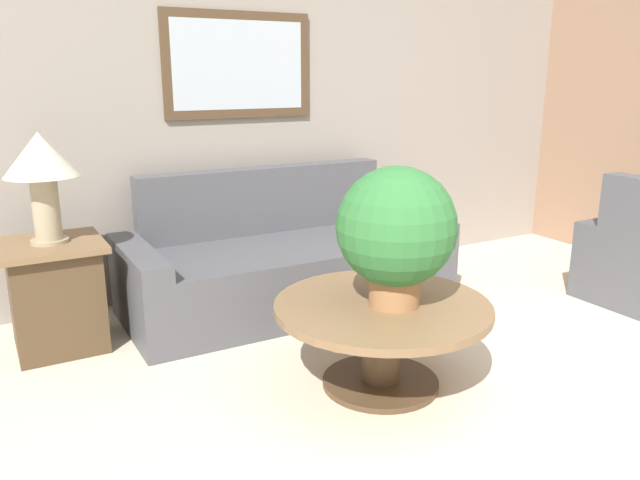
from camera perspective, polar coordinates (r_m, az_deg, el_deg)
wall_back at (r=4.80m, az=-0.97°, el=12.23°), size 6.95×0.09×2.60m
couch_main at (r=4.26m, az=-3.16°, el=-2.14°), size 2.17×0.92×0.90m
coffee_table at (r=3.15m, az=5.68°, el=-7.81°), size 1.08×1.08×0.44m
side_table at (r=3.87m, az=-22.98°, el=-4.61°), size 0.55×0.55×0.63m
table_lamp at (r=3.70m, az=-24.15°, el=6.31°), size 0.40×0.40×0.61m
potted_plant_on_table at (r=2.97m, az=6.98°, el=0.91°), size 0.58×0.58×0.68m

